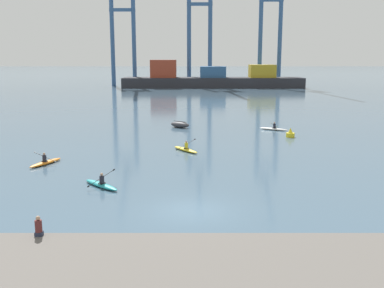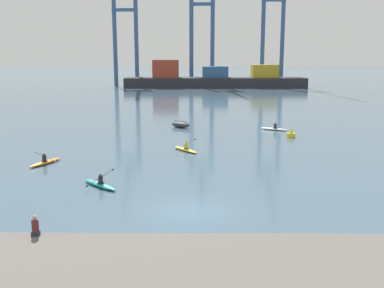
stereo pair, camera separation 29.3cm
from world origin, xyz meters
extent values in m
plane|color=#425B70|center=(0.00, 0.00, 0.00)|extent=(800.00, 800.00, 0.00)
cube|color=#28282D|center=(5.81, 100.60, 1.37)|extent=(49.84, 8.52, 2.74)
cube|color=#993823|center=(-7.89, 100.60, 5.16)|extent=(6.98, 5.96, 4.84)
cube|color=#2D5684|center=(5.81, 100.60, 4.27)|extent=(6.98, 5.96, 3.05)
cube|color=#B29323|center=(19.52, 100.60, 4.50)|extent=(6.98, 5.96, 3.53)
cylinder|color=#335684|center=(-23.08, 107.81, 12.72)|extent=(1.20, 1.20, 25.44)
cylinder|color=#335684|center=(-16.84, 107.81, 12.72)|extent=(1.20, 1.20, 25.44)
cube|color=#335684|center=(-19.96, 107.81, 21.62)|extent=(7.44, 0.90, 0.90)
cylinder|color=#335684|center=(-0.84, 107.64, 13.64)|extent=(1.20, 1.20, 27.28)
cylinder|color=#335684|center=(5.28, 107.64, 13.64)|extent=(1.20, 1.20, 27.28)
cube|color=#335684|center=(2.22, 107.64, 23.19)|extent=(7.32, 0.90, 0.90)
cylinder|color=#335684|center=(19.88, 108.04, 14.34)|extent=(1.20, 1.20, 28.68)
cylinder|color=#335684|center=(25.57, 108.04, 14.34)|extent=(1.20, 1.20, 28.68)
cube|color=#335684|center=(22.73, 108.04, 24.38)|extent=(6.89, 0.90, 0.90)
ellipsoid|color=#38383D|center=(-1.42, 29.02, 0.35)|extent=(2.75, 2.42, 0.70)
cube|color=#38383D|center=(-1.42, 29.02, 0.73)|extent=(1.61, 1.20, 0.06)
cylinder|color=yellow|center=(10.37, 22.60, 0.23)|extent=(0.90, 0.90, 0.45)
cone|color=yellow|center=(10.37, 22.60, 0.73)|extent=(0.50, 0.49, 0.55)
ellipsoid|color=yellow|center=(-0.54, 15.59, 0.13)|extent=(2.47, 3.11, 0.26)
torus|color=black|center=(-0.48, 15.51, 0.27)|extent=(0.68, 0.68, 0.05)
cylinder|color=gold|center=(-0.48, 15.51, 0.51)|extent=(0.30, 0.30, 0.50)
sphere|color=tan|center=(-0.48, 15.51, 0.86)|extent=(0.19, 0.19, 0.19)
cylinder|color=black|center=(-0.51, 15.55, 0.61)|extent=(1.63, 1.19, 0.75)
ellipsoid|color=black|center=(-1.31, 14.97, 0.25)|extent=(0.19, 0.15, 0.17)
ellipsoid|color=black|center=(0.29, 16.13, 0.97)|extent=(0.19, 0.15, 0.17)
ellipsoid|color=orange|center=(-11.46, 10.64, 0.13)|extent=(1.93, 3.35, 0.26)
torus|color=black|center=(-11.50, 10.55, 0.27)|extent=(0.65, 0.65, 0.05)
cylinder|color=#23232D|center=(-11.50, 10.55, 0.51)|extent=(0.30, 0.30, 0.50)
sphere|color=tan|center=(-11.50, 10.55, 0.86)|extent=(0.19, 0.19, 0.19)
cylinder|color=black|center=(-11.48, 10.60, 0.61)|extent=(1.88, 0.86, 0.57)
ellipsoid|color=silver|center=(-12.41, 11.01, 0.88)|extent=(0.20, 0.12, 0.15)
ellipsoid|color=silver|center=(-10.55, 10.18, 0.34)|extent=(0.20, 0.12, 0.15)
ellipsoid|color=silver|center=(9.43, 27.13, 0.13)|extent=(3.24, 2.24, 0.26)
torus|color=black|center=(9.52, 27.08, 0.27)|extent=(0.67, 0.67, 0.05)
cylinder|color=#23232D|center=(9.52, 27.08, 0.51)|extent=(0.30, 0.30, 0.50)
sphere|color=tan|center=(9.52, 27.08, 0.86)|extent=(0.19, 0.19, 0.19)
cylinder|color=black|center=(9.47, 27.10, 0.61)|extent=(1.05, 1.75, 0.66)
ellipsoid|color=yellow|center=(8.97, 26.24, 0.93)|extent=(0.14, 0.20, 0.16)
ellipsoid|color=yellow|center=(9.98, 27.96, 0.29)|extent=(0.14, 0.20, 0.16)
ellipsoid|color=teal|center=(-5.86, 4.53, 0.13)|extent=(2.84, 2.81, 0.26)
torus|color=black|center=(-5.78, 4.46, 0.27)|extent=(0.69, 0.69, 0.05)
cylinder|color=#23232D|center=(-5.78, 4.46, 0.51)|extent=(0.30, 0.30, 0.50)
sphere|color=tan|center=(-5.78, 4.46, 0.86)|extent=(0.19, 0.19, 0.19)
cylinder|color=black|center=(-5.82, 4.49, 0.61)|extent=(1.42, 1.44, 0.74)
ellipsoid|color=black|center=(-6.51, 3.79, 0.26)|extent=(0.17, 0.18, 0.16)
ellipsoid|color=black|center=(-5.13, 5.19, 0.96)|extent=(0.17, 0.18, 0.16)
cube|color=#23283D|center=(-6.54, -5.07, 0.80)|extent=(0.32, 0.28, 0.18)
cylinder|color=#562323|center=(-6.54, -5.07, 1.15)|extent=(0.30, 0.30, 0.52)
sphere|color=tan|center=(-6.54, -5.07, 1.51)|extent=(0.19, 0.19, 0.19)
camera|label=1|loc=(0.03, -22.78, 8.23)|focal=41.05mm
camera|label=2|loc=(0.32, -22.78, 8.23)|focal=41.05mm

